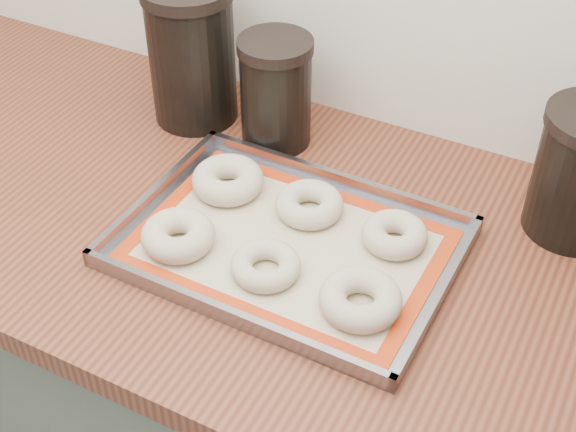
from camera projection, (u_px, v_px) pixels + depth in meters
The scene contains 12 objects.
cabinet at pixel (284, 420), 1.47m from camera, with size 3.00×0.65×0.86m, color #596256.
countertop at pixel (283, 239), 1.18m from camera, with size 3.06×0.68×0.04m, color brown.
baking_tray at pixel (288, 245), 1.13m from camera, with size 0.46×0.34×0.03m.
baking_mat at pixel (288, 246), 1.13m from camera, with size 0.42×0.30×0.00m.
bagel_front_left at pixel (178, 235), 1.12m from camera, with size 0.10×0.10×0.04m, color beige.
bagel_front_mid at pixel (266, 266), 1.08m from camera, with size 0.10×0.10×0.03m, color beige.
bagel_front_right at pixel (360, 299), 1.03m from camera, with size 0.11×0.11×0.04m, color beige.
bagel_back_left at pixel (228, 180), 1.21m from camera, with size 0.11×0.11×0.04m, color beige.
bagel_back_mid at pixel (309, 204), 1.17m from camera, with size 0.10×0.10×0.03m, color beige.
bagel_back_right at pixel (395, 235), 1.12m from camera, with size 0.09×0.09×0.03m, color beige.
canister_left at pixel (192, 53), 1.32m from camera, with size 0.15×0.15×0.24m.
canister_mid at pixel (276, 92), 1.28m from camera, with size 0.12×0.12×0.18m.
Camera 1 is at (0.41, 0.90, 1.67)m, focal length 50.00 mm.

